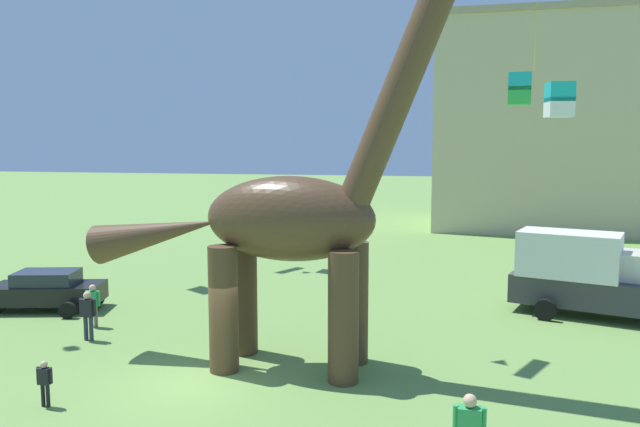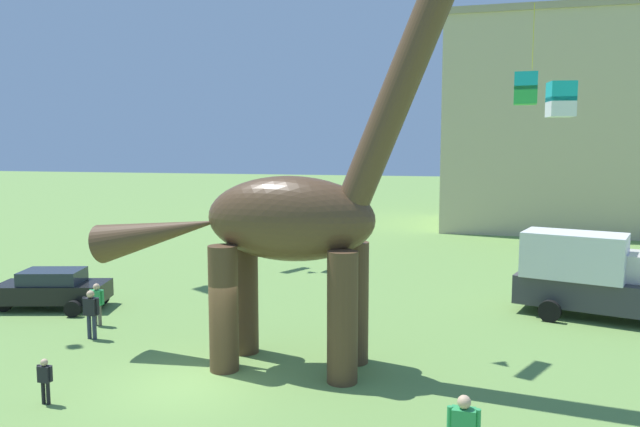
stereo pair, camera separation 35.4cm
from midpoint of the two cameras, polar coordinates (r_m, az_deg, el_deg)
ground_plane at (r=17.42m, az=-11.43°, el=-15.43°), size 240.00×240.00×0.00m
dinosaur_sculpture at (r=17.39m, az=-2.46°, el=-0.47°), size 11.55×2.45×12.07m
parked_sedan_left at (r=26.46m, az=-23.41°, el=-6.47°), size 4.52×2.85×1.55m
parked_box_truck at (r=25.13m, az=24.57°, el=-5.22°), size 5.97×3.61×3.20m
person_far_spectator at (r=17.02m, az=-23.84°, el=-13.84°), size 0.44×0.19×1.17m
person_watching_child at (r=21.81m, az=-20.24°, el=-8.46°), size 0.62×0.27×1.66m
person_near_flyer at (r=23.35m, az=-19.79°, el=-7.66°), size 0.58×0.25×1.54m
kite_near_high at (r=18.03m, az=22.21°, el=9.89°), size 0.76×0.76×0.94m
kite_high_right at (r=29.63m, az=19.07°, el=11.03°), size 1.05×1.05×1.43m
kite_far_left at (r=31.74m, az=-1.66°, el=3.20°), size 1.72×1.48×1.84m
background_building_block at (r=52.83m, az=24.88°, el=7.60°), size 23.92×13.50×16.30m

